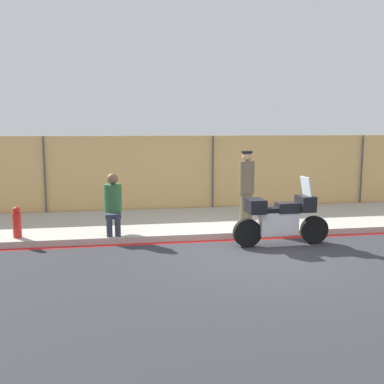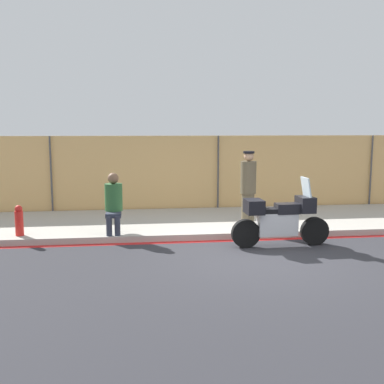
{
  "view_description": "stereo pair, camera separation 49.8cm",
  "coord_description": "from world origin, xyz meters",
  "px_view_note": "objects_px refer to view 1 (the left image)",
  "views": [
    {
      "loc": [
        -2.93,
        -8.41,
        2.55
      ],
      "look_at": [
        -1.18,
        1.7,
        1.08
      ],
      "focal_mm": 42.0,
      "sensor_mm": 36.0,
      "label": 1
    },
    {
      "loc": [
        -2.44,
        -8.49,
        2.55
      ],
      "look_at": [
        -1.18,
        1.7,
        1.08
      ],
      "focal_mm": 42.0,
      "sensor_mm": 36.0,
      "label": 2
    }
  ],
  "objects_px": {
    "officer_standing": "(246,187)",
    "person_seated_on_curb": "(113,200)",
    "fire_hydrant": "(17,222)",
    "motorcycle": "(281,218)"
  },
  "relations": [
    {
      "from": "motorcycle",
      "to": "fire_hydrant",
      "type": "xyz_separation_m",
      "value": [
        -5.69,
        1.08,
        -0.12
      ]
    },
    {
      "from": "officer_standing",
      "to": "person_seated_on_curb",
      "type": "distance_m",
      "value": 3.3
    },
    {
      "from": "fire_hydrant",
      "to": "person_seated_on_curb",
      "type": "bearing_deg",
      "value": 2.65
    },
    {
      "from": "person_seated_on_curb",
      "to": "fire_hydrant",
      "type": "relative_size",
      "value": 1.99
    },
    {
      "from": "person_seated_on_curb",
      "to": "fire_hydrant",
      "type": "height_order",
      "value": "person_seated_on_curb"
    },
    {
      "from": "motorcycle",
      "to": "officer_standing",
      "type": "height_order",
      "value": "officer_standing"
    },
    {
      "from": "officer_standing",
      "to": "person_seated_on_curb",
      "type": "bearing_deg",
      "value": -173.64
    },
    {
      "from": "officer_standing",
      "to": "person_seated_on_curb",
      "type": "xyz_separation_m",
      "value": [
        -3.27,
        -0.36,
        -0.18
      ]
    },
    {
      "from": "person_seated_on_curb",
      "to": "fire_hydrant",
      "type": "xyz_separation_m",
      "value": [
        -2.1,
        -0.1,
        -0.42
      ]
    },
    {
      "from": "person_seated_on_curb",
      "to": "fire_hydrant",
      "type": "distance_m",
      "value": 2.14
    }
  ]
}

